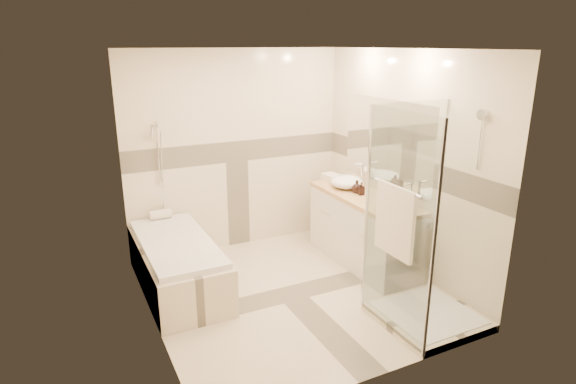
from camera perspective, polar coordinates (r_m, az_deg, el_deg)
name	(u,v)px	position (r m, az deg, el deg)	size (l,w,h in m)	color
room	(295,179)	(4.78, 0.78, 1.56)	(2.82, 3.02, 2.52)	beige
bathtub	(177,262)	(5.34, -12.97, -8.10)	(0.75, 1.70, 0.56)	beige
vanity	(363,230)	(5.81, 8.90, -4.42)	(0.58, 1.62, 0.85)	silver
shower_enclosure	(416,272)	(4.71, 14.94, -9.14)	(0.96, 0.93, 2.04)	beige
vessel_sink_near	(347,182)	(5.92, 6.95, 1.22)	(0.39, 0.39, 0.16)	white
vessel_sink_far	(393,203)	(5.22, 12.39, -1.28)	(0.39, 0.39, 0.15)	white
faucet_near	(361,172)	(6.02, 8.70, 2.34)	(0.12, 0.03, 0.30)	silver
faucet_far	(410,193)	(5.33, 14.27, -0.08)	(0.11, 0.03, 0.28)	silver
amenity_bottle_a	(361,189)	(5.68, 8.66, 0.40)	(0.07, 0.07, 0.15)	black
amenity_bottle_b	(357,187)	(5.75, 8.15, 0.65)	(0.12, 0.12, 0.15)	black
folded_towels	(333,178)	(6.19, 5.31, 1.67)	(0.17, 0.28, 0.09)	white
rolled_towel	(161,214)	(5.88, -14.87, -2.57)	(0.11, 0.11, 0.25)	white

